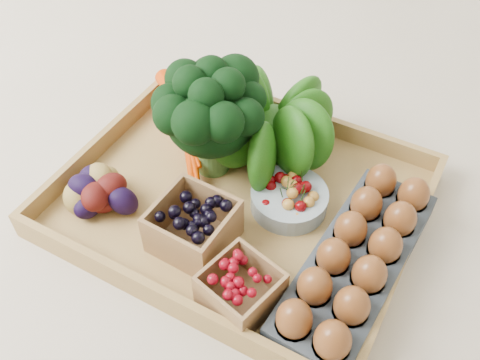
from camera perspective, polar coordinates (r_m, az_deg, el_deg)
The scene contains 10 objects.
ground at distance 0.88m, azimuth -0.00°, elevation -2.65°, with size 4.00×4.00×0.00m, color beige.
tray at distance 0.88m, azimuth -0.00°, elevation -2.33°, with size 0.55×0.45×0.01m, color #AA8547.
carrots at distance 0.96m, azimuth -5.47°, elevation 5.40°, with size 0.23×0.16×0.05m, color #C53501, non-canonical shape.
lettuce at distance 0.89m, azimuth 3.32°, elevation 6.47°, with size 0.16×0.16×0.16m, color #114A0B.
broccoli at distance 0.87m, azimuth -3.05°, elevation 4.82°, with size 0.19×0.19×0.15m, color black, non-canonical shape.
cherry_bowl at distance 0.85m, azimuth 5.26°, elevation -2.06°, with size 0.12×0.12×0.03m, color #8C9EA5.
egg_carton at distance 0.79m, azimuth 12.24°, elevation -8.84°, with size 0.12×0.34×0.04m, color #394049.
potatoes at distance 0.87m, azimuth -14.98°, elevation -0.58°, with size 0.14×0.14×0.08m, color #3C0C09, non-canonical shape.
punnet_blackberry at distance 0.79m, azimuth -5.01°, elevation -4.90°, with size 0.11×0.11×0.08m, color black.
punnet_raspberry at distance 0.74m, azimuth 0.07°, elevation -11.54°, with size 0.09×0.09×0.06m, color maroon.
Camera 1 is at (0.28, -0.50, 0.67)m, focal length 40.00 mm.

